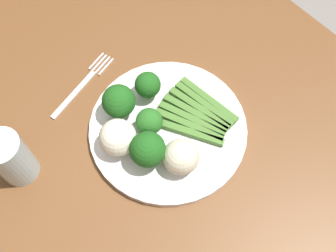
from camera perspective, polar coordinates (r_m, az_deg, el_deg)
The scene contains 12 objects.
ground_plane at distance 1.47m, azimuth -2.17°, elevation -13.70°, with size 6.00×6.00×0.02m, color gray.
dining_table at distance 0.83m, azimuth -3.75°, elevation -3.73°, with size 1.29×0.87×0.77m.
plate at distance 0.72m, azimuth -0.00°, elevation -0.44°, with size 0.28×0.28×0.01m, color white.
asparagus_bundle at distance 0.72m, azimuth 4.06°, elevation 1.58°, with size 0.15×0.12×0.01m.
broccoli_left at distance 0.68m, azimuth -2.65°, elevation 0.61°, with size 0.05×0.05×0.06m.
broccoli_front_left at distance 0.71m, azimuth -2.87°, elevation 5.76°, with size 0.05×0.05×0.06m.
broccoli_front at distance 0.65m, azimuth -2.87°, elevation -3.33°, with size 0.06×0.06×0.07m.
broccoli_near_center at distance 0.69m, azimuth -6.94°, elevation 3.43°, with size 0.06×0.06×0.07m.
cauliflower_edge at distance 0.66m, azimuth 1.85°, elevation -4.35°, with size 0.06×0.06×0.06m, color beige.
cauliflower_right at distance 0.67m, azimuth -7.06°, elevation -1.62°, with size 0.06×0.06×0.06m, color white.
fork at distance 0.78m, azimuth -11.93°, elevation 5.68°, with size 0.06×0.16×0.00m.
water_glass at distance 0.69m, azimuth -21.21°, elevation -4.24°, with size 0.06×0.06×0.11m, color silver.
Camera 1 is at (0.27, -0.17, 1.43)m, focal length 43.34 mm.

